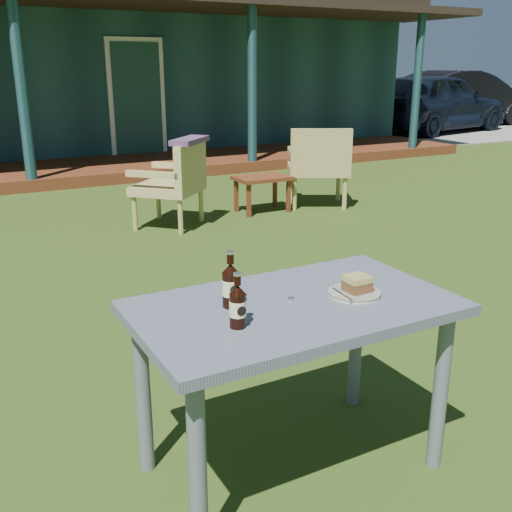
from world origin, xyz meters
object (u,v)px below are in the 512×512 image
plate (354,293)px  cola_bottle_near (231,285)px  cola_bottle_far (238,306)px  side_table (262,182)px  cake_slice (357,283)px  armchair_left (175,180)px  car_far (462,98)px  armchair_right (319,163)px  cafe_table (294,328)px  car_near (435,102)px

plate → cola_bottle_near: 0.49m
cola_bottle_far → side_table: cola_bottle_far is taller
side_table → cake_slice: bearing=-114.3°
plate → armchair_left: bearing=79.0°
cake_slice → armchair_left: armchair_left is taller
plate → cola_bottle_near: size_ratio=0.95×
plate → side_table: bearing=65.5°
plate → cola_bottle_far: cola_bottle_far is taller
car_far → cola_bottle_near: (-11.94, -10.15, 0.09)m
armchair_left → armchair_right: bearing=2.1°
car_far → side_table: car_far is taller
armchair_right → side_table: bearing=173.2°
cola_bottle_far → armchair_right: cola_bottle_far is taller
cafe_table → cake_slice: bearing=-9.2°
cake_slice → armchair_left: (0.74, 3.86, -0.29)m
car_near → plate: 13.28m
cafe_table → cola_bottle_far: (-0.28, -0.09, 0.18)m
car_far → cake_slice: size_ratio=47.50×
cake_slice → armchair_left: bearing=79.2°
cake_slice → cola_bottle_far: (-0.54, -0.05, 0.03)m
plate → armchair_right: (2.52, 3.93, -0.22)m
cafe_table → cake_slice: 0.30m
car_far → cola_bottle_near: bearing=135.4°
cake_slice → side_table: size_ratio=0.15×
cola_bottle_near → car_near: bearing=42.5°
car_far → side_table: bearing=128.0°
cola_bottle_far → side_table: 4.72m
car_near → cake_slice: 13.27m
cake_slice → armchair_right: 4.67m
cola_bottle_far → cafe_table: bearing=18.0°
car_near → cafe_table: 13.43m
plate → cola_bottle_near: cola_bottle_near is taller
car_far → cake_slice: bearing=136.9°
car_far → plate: car_far is taller
cake_slice → armchair_right: bearing=57.5°
car_near → armchair_left: size_ratio=4.91×
cake_slice → armchair_left: size_ratio=0.11×
plate → car_near: bearing=44.3°
armchair_right → cake_slice: bearing=-122.5°
car_far → cafe_table: (-11.72, -10.23, -0.10)m
cafe_table → plate: size_ratio=5.88×
plate → armchair_right: size_ratio=0.22×
car_near → side_table: size_ratio=7.04×
cake_slice → side_table: 4.42m
armchair_right → cola_bottle_near: bearing=-128.1°
car_near → cafe_table: car_near is taller
cola_bottle_far → armchair_right: (3.05, 3.98, -0.29)m
car_near → cola_bottle_near: size_ratio=19.78×
car_far → side_table: (-9.64, -6.26, -0.38)m
cafe_table → side_table: 4.49m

